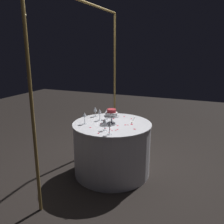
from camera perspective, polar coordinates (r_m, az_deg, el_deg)
ground_plane at (r=3.69m, az=-0.00°, el=-14.19°), size 12.00×12.00×0.00m
decorative_arch at (r=3.42m, az=-6.60°, el=11.26°), size 2.29×0.06×2.42m
main_table at (r=3.52m, az=-0.00°, el=-8.69°), size 1.13×1.13×0.77m
tiered_cake at (r=3.36m, az=-0.13°, el=-0.45°), size 0.22×0.22×0.20m
wine_glass_0 at (r=2.91m, az=-0.63°, el=-2.97°), size 0.06×0.06×0.18m
wine_glass_1 at (r=3.07m, az=-1.74°, el=-2.24°), size 0.06×0.06×0.16m
wine_glass_2 at (r=3.50m, az=-2.98°, el=-0.00°), size 0.06×0.06×0.17m
wine_glass_3 at (r=3.71m, az=-4.05°, el=0.59°), size 0.06×0.06×0.15m
wine_glass_4 at (r=3.55m, az=-1.27°, el=0.13°), size 0.07×0.07×0.16m
wine_glass_5 at (r=3.35m, az=-6.65°, el=-0.72°), size 0.07×0.07×0.17m
cake_knife at (r=3.52m, az=5.07°, el=-2.02°), size 0.29×0.07×0.01m
rose_petal_0 at (r=3.81m, az=-0.18°, el=-0.68°), size 0.05×0.05×0.00m
rose_petal_1 at (r=3.31m, az=3.21°, el=-3.10°), size 0.04×0.04×0.00m
rose_petal_2 at (r=3.60m, az=0.37°, el=-1.62°), size 0.05×0.04×0.00m
rose_petal_3 at (r=3.72m, az=2.95°, el=-1.09°), size 0.05×0.04×0.00m
rose_petal_4 at (r=3.36m, az=4.75°, el=-2.87°), size 0.03×0.03×0.00m
rose_petal_5 at (r=3.15m, az=5.45°, el=-4.10°), size 0.03×0.04×0.00m
rose_petal_6 at (r=2.99m, az=-3.25°, el=-5.11°), size 0.04×0.03×0.00m
rose_petal_7 at (r=3.34m, az=4.78°, el=-2.98°), size 0.04×0.05×0.00m
rose_petal_8 at (r=3.21m, az=-5.20°, el=-3.71°), size 0.04×0.04×0.00m
rose_petal_9 at (r=3.13m, az=-0.47°, el=-4.14°), size 0.03×0.02×0.00m
rose_petal_10 at (r=3.13m, az=1.33°, el=-4.18°), size 0.03×0.03×0.00m
rose_petal_11 at (r=3.09m, az=0.92°, el=-4.39°), size 0.02×0.03×0.00m
rose_petal_12 at (r=3.61m, az=4.70°, el=-1.61°), size 0.03×0.03×0.00m
rose_petal_13 at (r=3.31m, az=3.83°, el=-3.12°), size 0.02×0.03×0.00m
rose_petal_14 at (r=3.16m, az=-1.62°, el=-3.95°), size 0.03×0.04×0.00m
rose_petal_15 at (r=3.27m, az=1.34°, el=-3.30°), size 0.04×0.03×0.00m
rose_petal_16 at (r=3.52m, az=-2.01°, el=-2.02°), size 0.03×0.02×0.00m
rose_petal_17 at (r=3.36m, az=-2.71°, el=-2.82°), size 0.03×0.03×0.00m
rose_petal_18 at (r=3.01m, az=-0.70°, el=-4.95°), size 0.03×0.02×0.00m
rose_petal_19 at (r=3.79m, az=-1.35°, el=-0.76°), size 0.04×0.04×0.00m
rose_petal_20 at (r=3.07m, az=0.03°, el=-4.52°), size 0.03×0.03×0.00m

